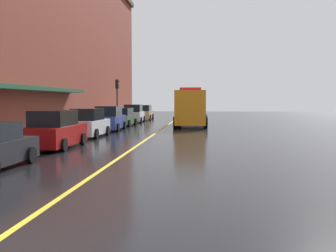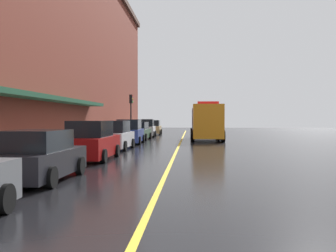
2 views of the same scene
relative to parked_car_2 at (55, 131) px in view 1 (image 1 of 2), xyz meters
The scene contains 13 objects.
ground_plane 11.46m from the parked_car_2, 69.98° to the left, with size 112.00×112.00×0.00m, color black.
sidewalk_left 11.01m from the parked_car_2, 102.03° to the left, with size 2.40×70.00×0.15m, color #9E9B93.
lane_center_stripe 11.46m from the parked_car_2, 69.98° to the left, with size 0.16×70.00×0.01m, color gold.
parked_car_2 is the anchor object (origin of this frame).
parked_car_3 6.19m from the parked_car_2, 90.58° to the left, with size 2.07×4.38×1.86m.
parked_car_4 12.08m from the parked_car_2, 90.27° to the left, with size 2.15×4.82×1.93m.
parked_car_5 17.60m from the parked_car_2, 90.33° to the left, with size 2.12×4.61×1.67m.
parked_car_6 23.65m from the parked_car_2, 90.29° to the left, with size 2.18×4.34×1.92m.
parked_car_7 29.89m from the parked_car_2, 89.93° to the left, with size 2.16×4.88×1.78m.
utility_truck 19.24m from the parked_car_2, 71.15° to the left, with size 2.97×9.38×3.44m.
parking_meter_0 30.71m from the parked_car_2, 92.68° to the left, with size 0.14×0.18×1.33m.
parking_meter_1 19.69m from the parked_car_2, 94.19° to the left, with size 0.14×0.18×1.33m.
traffic_light_near 21.44m from the parked_car_2, 93.70° to the left, with size 0.38×0.36×4.30m.
Camera 1 is at (3.55, -5.82, 2.41)m, focal length 44.40 mm.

